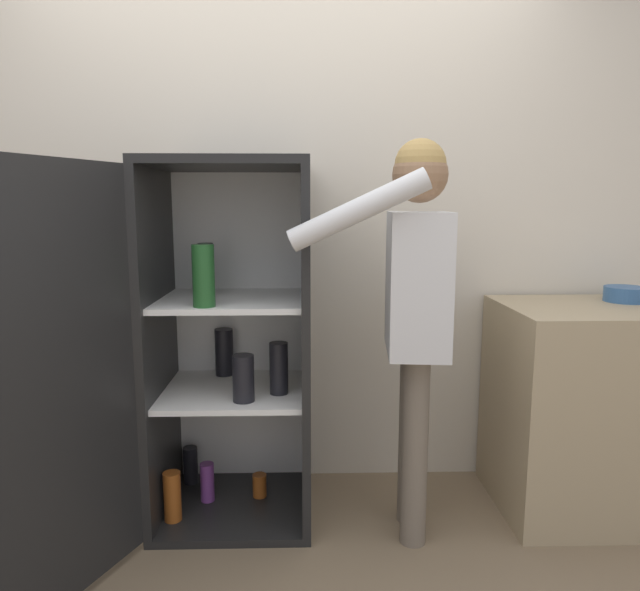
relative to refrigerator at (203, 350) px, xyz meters
The scene contains 5 objects.
wall_back 0.75m from the refrigerator, 54.69° to the left, with size 7.00×0.06×2.55m.
refrigerator is the anchor object (origin of this frame).
person 0.91m from the refrigerator, ahead, with size 0.65×0.54×1.62m.
counter 1.73m from the refrigerator, ahead, with size 0.79×0.64×0.93m.
bowl 1.91m from the refrigerator, ahead, with size 0.19×0.19×0.07m.
Camera 1 is at (0.11, -1.81, 1.37)m, focal length 32.00 mm.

